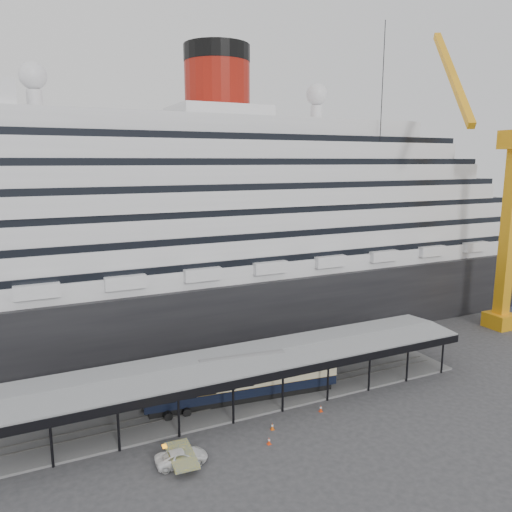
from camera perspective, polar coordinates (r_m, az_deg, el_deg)
The scene contains 9 objects.
ground at distance 54.70m, azimuth 0.73°, elevation -18.34°, with size 200.00×200.00×0.00m, color #313134.
cruise_ship at distance 78.20m, azimuth -9.69°, elevation 4.57°, with size 130.00×30.00×43.90m.
platform_canopy at distance 57.66m, azimuth -1.54°, elevation -14.10°, with size 56.00×9.18×5.30m.
crane_yellow at distance 86.91m, azimuth 26.45°, elevation 5.27°, with size 23.83×18.78×47.60m.
port_truck at distance 48.45m, azimuth -8.50°, elevation -21.78°, with size 2.15×4.66×1.30m, color white.
pullman_carriage at distance 57.54m, azimuth -1.55°, elevation -13.85°, with size 22.34×5.27×21.75m.
traffic_cone_left at distance 53.10m, azimuth 1.88°, elevation -18.88°, with size 0.40×0.40×0.72m.
traffic_cone_mid at distance 50.81m, azimuth 1.50°, elevation -20.36°, with size 0.42×0.42×0.71m.
traffic_cone_right at distance 56.72m, azimuth 7.41°, elevation -16.88°, with size 0.41×0.41×0.76m.
Camera 1 is at (-21.23, -42.79, 26.65)m, focal length 35.00 mm.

